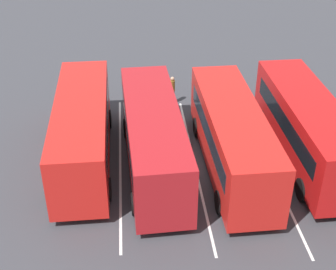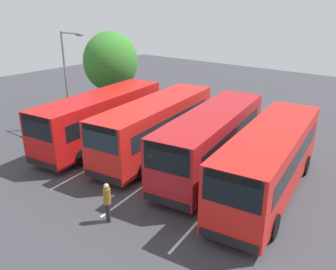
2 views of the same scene
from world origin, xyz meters
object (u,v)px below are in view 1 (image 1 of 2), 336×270
bus_far_left (307,127)px  pedestrian (172,88)px  bus_center_left (232,136)px  bus_center_right (153,137)px  bus_far_right (82,129)px

bus_far_left → pedestrian: 9.05m
bus_center_left → pedestrian: 7.51m
bus_center_left → pedestrian: size_ratio=5.71×
bus_center_right → pedestrian: 7.08m
bus_far_left → bus_center_right: 7.77m
bus_center_left → pedestrian: bus_center_left is taller
bus_far_left → bus_center_right: same height
bus_center_left → bus_far_right: bearing=78.7°
bus_center_left → bus_center_right: 3.85m
bus_center_right → bus_far_left: bearing=-90.3°
bus_far_left → bus_center_left: size_ratio=1.00×
bus_far_left → bus_center_left: (-1.05, 3.82, 0.00)m
bus_center_left → bus_center_right: (-0.22, 3.84, 0.00)m
bus_center_left → bus_center_right: size_ratio=1.00×
bus_center_right → pedestrian: bus_center_right is taller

